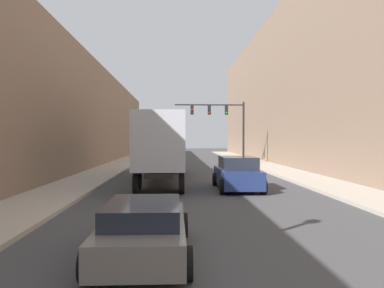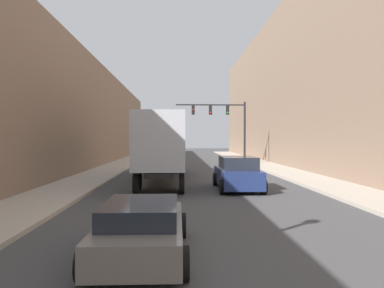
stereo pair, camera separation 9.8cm
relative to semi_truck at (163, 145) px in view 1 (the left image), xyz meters
name	(u,v)px [view 1 (the left image)]	position (x,y,z in m)	size (l,w,h in m)	color
sidewalk_right	(276,169)	(9.07, 7.25, -2.12)	(2.91, 80.00, 0.15)	#B2A899
sidewalk_left	(108,170)	(-4.67, 7.25, -2.12)	(2.91, 80.00, 0.15)	#B2A899
building_right	(330,77)	(13.53, 7.25, 5.48)	(6.00, 80.00, 15.35)	#846B56
building_left	(52,112)	(-9.13, 7.25, 2.55)	(6.00, 80.00, 9.48)	#846B56
semi_truck	(163,145)	(0.00, 0.00, 0.00)	(2.43, 14.03, 3.87)	#B2B7C1
sedan_car	(144,229)	(0.09, -14.89, -1.59)	(2.02, 4.32, 1.22)	slate
suv_car	(237,174)	(3.92, -4.27, -1.39)	(2.17, 4.60, 1.68)	navy
traffic_signal_gantry	(225,120)	(5.59, 13.53, 2.28)	(6.89, 0.35, 6.22)	black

